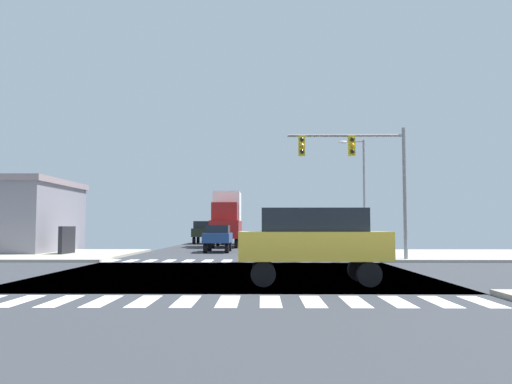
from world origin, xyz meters
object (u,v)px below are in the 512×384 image
object	(u,v)px
street_lamp	(360,185)
box_truck_trailing_1	(227,218)
pickup_farside_1	(204,231)
suv_middle_3	(313,239)
suv_crossing_1	(231,230)
sedan_queued_2	(218,236)
traffic_signal_mast	(360,163)

from	to	relation	value
street_lamp	box_truck_trailing_1	world-z (taller)	street_lamp
street_lamp	pickup_farside_1	bearing A→B (deg)	122.81
suv_middle_3	pickup_farside_1	bearing A→B (deg)	11.44
street_lamp	suv_middle_3	distance (m)	19.15
suv_middle_3	street_lamp	bearing A→B (deg)	-15.34
pickup_farside_1	suv_crossing_1	distance (m)	3.36
sedan_queued_2	suv_middle_3	bearing A→B (deg)	103.06
traffic_signal_mast	pickup_farside_1	bearing A→B (deg)	112.04
box_truck_trailing_1	suv_middle_3	xyz separation A→B (m)	(4.66, -29.14, -1.17)
sedan_queued_2	box_truck_trailing_1	bearing A→B (deg)	-90.00
pickup_farside_1	sedan_queued_2	xyz separation A→B (m)	(3.00, -17.77, -0.17)
street_lamp	sedan_queued_2	bearing A→B (deg)	169.14
pickup_farside_1	suv_middle_3	world-z (taller)	pickup_farside_1
box_truck_trailing_1	suv_middle_3	world-z (taller)	box_truck_trailing_1
street_lamp	suv_middle_3	size ratio (longest dim) A/B	1.65
pickup_farside_1	suv_middle_3	distance (m)	38.61
suv_crossing_1	box_truck_trailing_1	bearing A→B (deg)	90.00
traffic_signal_mast	sedan_queued_2	bearing A→B (deg)	129.90
street_lamp	pickup_farside_1	size ratio (longest dim) A/B	1.49
pickup_farside_1	suv_middle_3	size ratio (longest dim) A/B	1.11
suv_crossing_1	sedan_queued_2	size ratio (longest dim) A/B	1.07
traffic_signal_mast	box_truck_trailing_1	xyz separation A→B (m)	(-8.13, 18.79, -2.50)
street_lamp	sedan_queued_2	world-z (taller)	street_lamp
street_lamp	box_truck_trailing_1	bearing A→B (deg)	131.46
traffic_signal_mast	sedan_queued_2	world-z (taller)	traffic_signal_mast
suv_crossing_1	traffic_signal_mast	bearing A→B (deg)	107.37
sedan_queued_2	suv_middle_3	world-z (taller)	suv_middle_3
traffic_signal_mast	sedan_queued_2	distance (m)	13.27
pickup_farside_1	suv_crossing_1	size ratio (longest dim) A/B	1.11
suv_crossing_1	suv_middle_3	bearing A→B (deg)	97.30
traffic_signal_mast	suv_crossing_1	world-z (taller)	traffic_signal_mast
box_truck_trailing_1	street_lamp	bearing A→B (deg)	131.46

